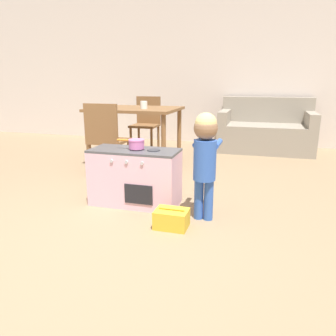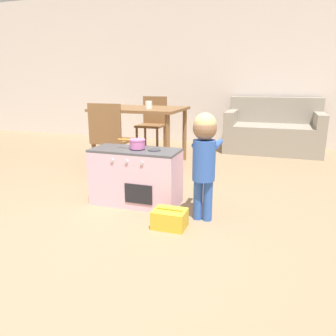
{
  "view_description": "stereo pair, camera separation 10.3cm",
  "coord_description": "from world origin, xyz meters",
  "px_view_note": "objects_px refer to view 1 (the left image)",
  "views": [
    {
      "loc": [
        1.06,
        -1.82,
        1.07
      ],
      "look_at": [
        0.32,
        0.69,
        0.37
      ],
      "focal_mm": 35.0,
      "sensor_mm": 36.0,
      "label": 1
    },
    {
      "loc": [
        1.16,
        -1.79,
        1.07
      ],
      "look_at": [
        0.32,
        0.69,
        0.37
      ],
      "focal_mm": 35.0,
      "sensor_mm": 36.0,
      "label": 2
    }
  ],
  "objects_px": {
    "toy_pot": "(136,143)",
    "cup_on_table": "(144,105)",
    "dining_chair_far": "(146,123)",
    "toy_basket": "(172,219)",
    "child_figure": "(205,151)",
    "dining_chair_near": "(107,138)",
    "play_kitchen": "(135,177)",
    "dining_table": "(135,115)",
    "couch": "(266,131)"
  },
  "relations": [
    {
      "from": "toy_basket",
      "to": "dining_chair_far",
      "type": "distance_m",
      "value": 2.8
    },
    {
      "from": "dining_table",
      "to": "couch",
      "type": "bearing_deg",
      "value": 40.27
    },
    {
      "from": "toy_pot",
      "to": "dining_table",
      "type": "relative_size",
      "value": 0.22
    },
    {
      "from": "toy_pot",
      "to": "cup_on_table",
      "type": "bearing_deg",
      "value": 107.49
    },
    {
      "from": "dining_chair_far",
      "to": "couch",
      "type": "height_order",
      "value": "dining_chair_far"
    },
    {
      "from": "play_kitchen",
      "to": "dining_chair_near",
      "type": "distance_m",
      "value": 0.94
    },
    {
      "from": "dining_chair_near",
      "to": "toy_pot",
      "type": "bearing_deg",
      "value": -47.26
    },
    {
      "from": "toy_basket",
      "to": "cup_on_table",
      "type": "xyz_separation_m",
      "value": [
        -0.83,
        1.67,
        0.71
      ]
    },
    {
      "from": "couch",
      "to": "cup_on_table",
      "type": "height_order",
      "value": "cup_on_table"
    },
    {
      "from": "child_figure",
      "to": "dining_chair_near",
      "type": "height_order",
      "value": "child_figure"
    },
    {
      "from": "cup_on_table",
      "to": "toy_pot",
      "type": "bearing_deg",
      "value": -72.51
    },
    {
      "from": "child_figure",
      "to": "toy_basket",
      "type": "relative_size",
      "value": 3.44
    },
    {
      "from": "play_kitchen",
      "to": "toy_basket",
      "type": "bearing_deg",
      "value": -41.21
    },
    {
      "from": "child_figure",
      "to": "cup_on_table",
      "type": "relative_size",
      "value": 9.03
    },
    {
      "from": "dining_chair_near",
      "to": "play_kitchen",
      "type": "bearing_deg",
      "value": -48.03
    },
    {
      "from": "dining_table",
      "to": "dining_chair_near",
      "type": "relative_size",
      "value": 1.32
    },
    {
      "from": "child_figure",
      "to": "couch",
      "type": "xyz_separation_m",
      "value": [
        0.45,
        2.94,
        -0.25
      ]
    },
    {
      "from": "child_figure",
      "to": "dining_chair_far",
      "type": "xyz_separation_m",
      "value": [
        -1.32,
        2.31,
        -0.1
      ]
    },
    {
      "from": "toy_pot",
      "to": "dining_table",
      "type": "distance_m",
      "value": 1.51
    },
    {
      "from": "toy_pot",
      "to": "dining_chair_far",
      "type": "xyz_separation_m",
      "value": [
        -0.7,
        2.15,
        -0.1
      ]
    },
    {
      "from": "toy_basket",
      "to": "cup_on_table",
      "type": "height_order",
      "value": "cup_on_table"
    },
    {
      "from": "play_kitchen",
      "to": "cup_on_table",
      "type": "height_order",
      "value": "cup_on_table"
    },
    {
      "from": "child_figure",
      "to": "dining_chair_near",
      "type": "distance_m",
      "value": 1.52
    },
    {
      "from": "toy_pot",
      "to": "cup_on_table",
      "type": "relative_size",
      "value": 2.66
    },
    {
      "from": "toy_basket",
      "to": "dining_chair_far",
      "type": "xyz_separation_m",
      "value": [
        -1.12,
        2.54,
        0.38
      ]
    },
    {
      "from": "toy_basket",
      "to": "dining_chair_near",
      "type": "bearing_deg",
      "value": 134.64
    },
    {
      "from": "toy_pot",
      "to": "toy_basket",
      "type": "bearing_deg",
      "value": -42.31
    },
    {
      "from": "play_kitchen",
      "to": "cup_on_table",
      "type": "relative_size",
      "value": 8.25
    },
    {
      "from": "play_kitchen",
      "to": "dining_chair_far",
      "type": "bearing_deg",
      "value": 107.56
    },
    {
      "from": "toy_pot",
      "to": "dining_chair_far",
      "type": "height_order",
      "value": "dining_chair_far"
    },
    {
      "from": "child_figure",
      "to": "dining_chair_far",
      "type": "relative_size",
      "value": 1.01
    },
    {
      "from": "couch",
      "to": "cup_on_table",
      "type": "xyz_separation_m",
      "value": [
        -1.48,
        -1.51,
        0.48
      ]
    },
    {
      "from": "couch",
      "to": "toy_pot",
      "type": "bearing_deg",
      "value": -111.11
    },
    {
      "from": "dining_table",
      "to": "dining_chair_far",
      "type": "xyz_separation_m",
      "value": [
        -0.13,
        0.76,
        -0.19
      ]
    },
    {
      "from": "toy_pot",
      "to": "dining_table",
      "type": "bearing_deg",
      "value": 112.14
    },
    {
      "from": "play_kitchen",
      "to": "dining_table",
      "type": "relative_size",
      "value": 0.7
    },
    {
      "from": "play_kitchen",
      "to": "couch",
      "type": "distance_m",
      "value": 2.99
    },
    {
      "from": "child_figure",
      "to": "dining_chair_near",
      "type": "bearing_deg",
      "value": 146.16
    },
    {
      "from": "toy_basket",
      "to": "dining_chair_far",
      "type": "bearing_deg",
      "value": 113.88
    },
    {
      "from": "dining_chair_far",
      "to": "toy_basket",
      "type": "bearing_deg",
      "value": 113.88
    },
    {
      "from": "child_figure",
      "to": "cup_on_table",
      "type": "bearing_deg",
      "value": 125.61
    },
    {
      "from": "toy_pot",
      "to": "couch",
      "type": "height_order",
      "value": "couch"
    },
    {
      "from": "couch",
      "to": "dining_chair_far",
      "type": "bearing_deg",
      "value": -160.29
    },
    {
      "from": "play_kitchen",
      "to": "couch",
      "type": "relative_size",
      "value": 0.55
    },
    {
      "from": "child_figure",
      "to": "dining_table",
      "type": "relative_size",
      "value": 0.76
    },
    {
      "from": "toy_basket",
      "to": "couch",
      "type": "distance_m",
      "value": 3.25
    },
    {
      "from": "toy_basket",
      "to": "child_figure",
      "type": "bearing_deg",
      "value": 48.62
    },
    {
      "from": "play_kitchen",
      "to": "dining_chair_near",
      "type": "height_order",
      "value": "dining_chair_near"
    },
    {
      "from": "play_kitchen",
      "to": "dining_table",
      "type": "height_order",
      "value": "dining_table"
    },
    {
      "from": "dining_chair_far",
      "to": "couch",
      "type": "bearing_deg",
      "value": -160.29
    }
  ]
}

